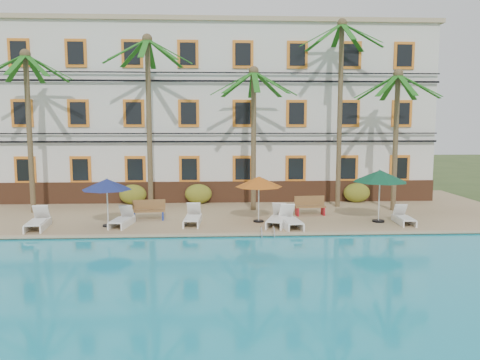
{
  "coord_description": "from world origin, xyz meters",
  "views": [
    {
      "loc": [
        0.01,
        -19.2,
        4.69
      ],
      "look_at": [
        1.14,
        3.0,
        2.0
      ],
      "focal_mm": 35.0,
      "sensor_mm": 36.0,
      "label": 1
    }
  ],
  "objects": [
    {
      "name": "umbrella_green",
      "position": [
        7.36,
        1.3,
        2.34
      ],
      "size": [
        2.44,
        2.44,
        2.45
      ],
      "color": "black",
      "rests_on": "pool_deck"
    },
    {
      "name": "palm_d",
      "position": [
        6.51,
        5.3,
        6.42
      ],
      "size": [
        4.41,
        4.41,
        9.82
      ],
      "color": "brown",
      "rests_on": "pool_deck"
    },
    {
      "name": "palm_c",
      "position": [
        1.91,
        4.59,
        4.99
      ],
      "size": [
        4.41,
        4.41,
        7.3
      ],
      "color": "brown",
      "rests_on": "pool_deck"
    },
    {
      "name": "umbrella_red",
      "position": [
        1.91,
        1.59,
        2.08
      ],
      "size": [
        2.15,
        2.15,
        2.15
      ],
      "color": "black",
      "rests_on": "pool_deck"
    },
    {
      "name": "bench_right",
      "position": [
        4.54,
        3.04,
        0.72
      ],
      "size": [
        1.54,
        0.61,
        0.93
      ],
      "color": "olive",
      "rests_on": "pool_deck"
    },
    {
      "name": "swimming_pool",
      "position": [
        0.0,
        -7.0,
        0.1
      ],
      "size": [
        26.0,
        12.0,
        0.2
      ],
      "primitive_type": "cube",
      "color": "#189BB8",
      "rests_on": "ground"
    },
    {
      "name": "shrub_left",
      "position": [
        -4.61,
        6.6,
        0.8
      ],
      "size": [
        1.5,
        0.9,
        1.1
      ],
      "primitive_type": "ellipsoid",
      "color": "#335F1B",
      "rests_on": "pool_deck"
    },
    {
      "name": "palm_b",
      "position": [
        -3.34,
        4.56,
        5.86
      ],
      "size": [
        4.41,
        4.41,
        8.82
      ],
      "color": "brown",
      "rests_on": "pool_deck"
    },
    {
      "name": "pool_ladder",
      "position": [
        2.03,
        -1.0,
        0.25
      ],
      "size": [
        0.54,
        0.74,
        0.74
      ],
      "color": "silver",
      "rests_on": "ground"
    },
    {
      "name": "shrub_right",
      "position": [
        7.95,
        6.6,
        0.8
      ],
      "size": [
        1.5,
        0.9,
        1.1
      ],
      "primitive_type": "ellipsoid",
      "color": "#335F1B",
      "rests_on": "pool_deck"
    },
    {
      "name": "lounger_c",
      "position": [
        -1.05,
        1.26,
        0.54
      ],
      "size": [
        0.77,
        1.93,
        0.9
      ],
      "color": "white",
      "rests_on": "pool_deck"
    },
    {
      "name": "shrub_mid",
      "position": [
        -1.0,
        6.6,
        0.8
      ],
      "size": [
        1.5,
        0.9,
        1.1
      ],
      "primitive_type": "ellipsoid",
      "color": "#335F1B",
      "rests_on": "pool_deck"
    },
    {
      "name": "umbrella_blue",
      "position": [
        -4.7,
        0.99,
        2.08
      ],
      "size": [
        2.15,
        2.15,
        2.15
      ],
      "color": "black",
      "rests_on": "pool_deck"
    },
    {
      "name": "lounger_f",
      "position": [
        8.35,
        0.91,
        0.51
      ],
      "size": [
        0.73,
        1.75,
        0.81
      ],
      "color": "white",
      "rests_on": "pool_deck"
    },
    {
      "name": "lounger_e",
      "position": [
        3.17,
        0.44,
        0.55
      ],
      "size": [
        0.91,
        2.04,
        0.94
      ],
      "color": "white",
      "rests_on": "pool_deck"
    },
    {
      "name": "pool_coping",
      "position": [
        0.0,
        -0.9,
        0.28
      ],
      "size": [
        30.0,
        0.35,
        0.06
      ],
      "primitive_type": "cube",
      "color": "tan",
      "rests_on": "pool_deck"
    },
    {
      "name": "pool_deck",
      "position": [
        0.0,
        5.0,
        0.12
      ],
      "size": [
        30.0,
        12.0,
        0.25
      ],
      "primitive_type": "cube",
      "color": "tan",
      "rests_on": "ground"
    },
    {
      "name": "palm_a",
      "position": [
        -9.19,
        4.45,
        5.41
      ],
      "size": [
        4.41,
        4.41,
        8.03
      ],
      "color": "brown",
      "rests_on": "pool_deck"
    },
    {
      "name": "lounger_d",
      "position": [
        2.67,
        0.81,
        0.55
      ],
      "size": [
        1.26,
        2.09,
        0.93
      ],
      "color": "white",
      "rests_on": "pool_deck"
    },
    {
      "name": "palm_e",
      "position": [
        9.1,
        4.12,
        4.9
      ],
      "size": [
        4.41,
        4.41,
        7.15
      ],
      "color": "brown",
      "rests_on": "pool_deck"
    },
    {
      "name": "lounger_b",
      "position": [
        -4.11,
        1.06,
        0.53
      ],
      "size": [
        0.91,
        1.88,
        0.85
      ],
      "color": "white",
      "rests_on": "pool_deck"
    },
    {
      "name": "ground",
      "position": [
        0.0,
        0.0,
        0.0
      ],
      "size": [
        100.0,
        100.0,
        0.0
      ],
      "primitive_type": "plane",
      "color": "#384C23",
      "rests_on": "ground"
    },
    {
      "name": "lounger_a",
      "position": [
        -7.57,
        0.68,
        0.55
      ],
      "size": [
        0.94,
        2.05,
        0.94
      ],
      "color": "white",
      "rests_on": "pool_deck"
    },
    {
      "name": "bench_left",
      "position": [
        -3.14,
        2.27,
        0.72
      ],
      "size": [
        1.55,
        0.65,
        0.93
      ],
      "color": "olive",
      "rests_on": "pool_deck"
    },
    {
      "name": "hotel_building",
      "position": [
        0.0,
        9.98,
        5.37
      ],
      "size": [
        25.4,
        6.44,
        10.22
      ],
      "color": "silver",
      "rests_on": "pool_deck"
    }
  ]
}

